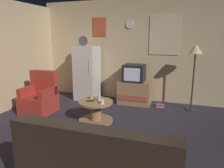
{
  "coord_description": "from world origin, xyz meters",
  "views": [
    {
      "loc": [
        1.46,
        -3.28,
        1.75
      ],
      "look_at": [
        0.02,
        0.9,
        0.75
      ],
      "focal_mm": 33.58,
      "sensor_mm": 36.0,
      "label": 1
    }
  ],
  "objects_px": {
    "standing_lamp": "(195,54)",
    "wine_glass": "(99,97)",
    "fridge": "(87,73)",
    "mug_ceramic_tan": "(91,97)",
    "remote_control": "(90,101)",
    "crt_tv": "(134,73)",
    "mug_ceramic_white": "(102,102)",
    "armchair": "(40,98)",
    "coffee_table": "(96,111)",
    "tv_stand": "(135,93)",
    "book_stack": "(160,106)"
  },
  "relations": [
    {
      "from": "wine_glass",
      "to": "standing_lamp",
      "type": "bearing_deg",
      "value": 36.43
    },
    {
      "from": "wine_glass",
      "to": "remote_control",
      "type": "bearing_deg",
      "value": -150.97
    },
    {
      "from": "coffee_table",
      "to": "wine_glass",
      "type": "xyz_separation_m",
      "value": [
        0.07,
        0.04,
        0.3
      ]
    },
    {
      "from": "tv_stand",
      "to": "book_stack",
      "type": "height_order",
      "value": "tv_stand"
    },
    {
      "from": "tv_stand",
      "to": "standing_lamp",
      "type": "distance_m",
      "value": 1.77
    },
    {
      "from": "fridge",
      "to": "tv_stand",
      "type": "distance_m",
      "value": 1.46
    },
    {
      "from": "armchair",
      "to": "book_stack",
      "type": "relative_size",
      "value": 4.86
    },
    {
      "from": "standing_lamp",
      "to": "mug_ceramic_white",
      "type": "height_order",
      "value": "standing_lamp"
    },
    {
      "from": "mug_ceramic_tan",
      "to": "tv_stand",
      "type": "bearing_deg",
      "value": 64.24
    },
    {
      "from": "standing_lamp",
      "to": "fridge",
      "type": "bearing_deg",
      "value": 178.63
    },
    {
      "from": "mug_ceramic_white",
      "to": "armchair",
      "type": "bearing_deg",
      "value": 172.05
    },
    {
      "from": "wine_glass",
      "to": "armchair",
      "type": "xyz_separation_m",
      "value": [
        -1.55,
        0.07,
        -0.18
      ]
    },
    {
      "from": "crt_tv",
      "to": "mug_ceramic_white",
      "type": "height_order",
      "value": "crt_tv"
    },
    {
      "from": "remote_control",
      "to": "book_stack",
      "type": "distance_m",
      "value": 1.97
    },
    {
      "from": "tv_stand",
      "to": "remote_control",
      "type": "distance_m",
      "value": 1.63
    },
    {
      "from": "mug_ceramic_white",
      "to": "fridge",
      "type": "bearing_deg",
      "value": 124.31
    },
    {
      "from": "coffee_table",
      "to": "mug_ceramic_tan",
      "type": "relative_size",
      "value": 8.0
    },
    {
      "from": "wine_glass",
      "to": "crt_tv",
      "type": "bearing_deg",
      "value": 74.29
    },
    {
      "from": "crt_tv",
      "to": "coffee_table",
      "type": "distance_m",
      "value": 1.64
    },
    {
      "from": "mug_ceramic_white",
      "to": "remote_control",
      "type": "xyz_separation_m",
      "value": [
        -0.29,
        0.07,
        -0.03
      ]
    },
    {
      "from": "coffee_table",
      "to": "mug_ceramic_tan",
      "type": "distance_m",
      "value": 0.33
    },
    {
      "from": "standing_lamp",
      "to": "book_stack",
      "type": "bearing_deg",
      "value": -179.03
    },
    {
      "from": "tv_stand",
      "to": "remote_control",
      "type": "height_order",
      "value": "tv_stand"
    },
    {
      "from": "fridge",
      "to": "crt_tv",
      "type": "relative_size",
      "value": 3.28
    },
    {
      "from": "fridge",
      "to": "crt_tv",
      "type": "height_order",
      "value": "fridge"
    },
    {
      "from": "fridge",
      "to": "wine_glass",
      "type": "xyz_separation_m",
      "value": [
        0.96,
        -1.43,
        -0.24
      ]
    },
    {
      "from": "crt_tv",
      "to": "wine_glass",
      "type": "height_order",
      "value": "crt_tv"
    },
    {
      "from": "crt_tv",
      "to": "standing_lamp",
      "type": "height_order",
      "value": "standing_lamp"
    },
    {
      "from": "mug_ceramic_tan",
      "to": "armchair",
      "type": "bearing_deg",
      "value": -179.63
    },
    {
      "from": "crt_tv",
      "to": "mug_ceramic_white",
      "type": "distance_m",
      "value": 1.64
    },
    {
      "from": "fridge",
      "to": "wine_glass",
      "type": "height_order",
      "value": "fridge"
    },
    {
      "from": "coffee_table",
      "to": "mug_ceramic_white",
      "type": "distance_m",
      "value": 0.35
    },
    {
      "from": "armchair",
      "to": "standing_lamp",
      "type": "bearing_deg",
      "value": 20.85
    },
    {
      "from": "tv_stand",
      "to": "crt_tv",
      "type": "xyz_separation_m",
      "value": [
        -0.03,
        -0.0,
        0.52
      ]
    },
    {
      "from": "remote_control",
      "to": "armchair",
      "type": "height_order",
      "value": "armchair"
    },
    {
      "from": "mug_ceramic_white",
      "to": "tv_stand",
      "type": "bearing_deg",
      "value": 79.31
    },
    {
      "from": "tv_stand",
      "to": "book_stack",
      "type": "relative_size",
      "value": 4.25
    },
    {
      "from": "tv_stand",
      "to": "wine_glass",
      "type": "xyz_separation_m",
      "value": [
        -0.43,
        -1.42,
        0.22
      ]
    },
    {
      "from": "standing_lamp",
      "to": "mug_ceramic_tan",
      "type": "bearing_deg",
      "value": -148.1
    },
    {
      "from": "wine_glass",
      "to": "mug_ceramic_tan",
      "type": "distance_m",
      "value": 0.23
    },
    {
      "from": "standing_lamp",
      "to": "wine_glass",
      "type": "distance_m",
      "value": 2.44
    },
    {
      "from": "fridge",
      "to": "armchair",
      "type": "height_order",
      "value": "fridge"
    },
    {
      "from": "coffee_table",
      "to": "remote_control",
      "type": "bearing_deg",
      "value": -151.99
    },
    {
      "from": "remote_control",
      "to": "fridge",
      "type": "bearing_deg",
      "value": 87.46
    },
    {
      "from": "mug_ceramic_white",
      "to": "coffee_table",
      "type": "bearing_deg",
      "value": 147.26
    },
    {
      "from": "tv_stand",
      "to": "wine_glass",
      "type": "distance_m",
      "value": 1.5
    },
    {
      "from": "fridge",
      "to": "mug_ceramic_tan",
      "type": "relative_size",
      "value": 19.67
    },
    {
      "from": "coffee_table",
      "to": "mug_ceramic_white",
      "type": "xyz_separation_m",
      "value": [
        0.2,
        -0.13,
        0.27
      ]
    },
    {
      "from": "fridge",
      "to": "mug_ceramic_white",
      "type": "relative_size",
      "value": 19.67
    },
    {
      "from": "mug_ceramic_tan",
      "to": "standing_lamp",
      "type": "bearing_deg",
      "value": 31.9
    }
  ]
}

